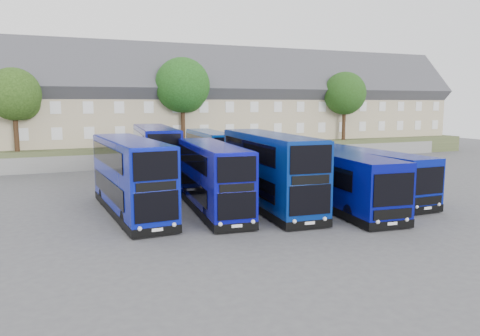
% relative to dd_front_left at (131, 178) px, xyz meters
% --- Properties ---
extents(ground, '(120.00, 120.00, 0.00)m').
position_rel_dd_front_left_xyz_m(ground, '(7.09, -4.53, -2.14)').
color(ground, '#49494E').
rests_on(ground, ground).
extents(retaining_wall, '(70.00, 0.40, 1.50)m').
position_rel_dd_front_left_xyz_m(retaining_wall, '(7.09, 19.47, -1.39)').
color(retaining_wall, slate).
rests_on(retaining_wall, ground).
extents(earth_bank, '(80.00, 20.00, 2.00)m').
position_rel_dd_front_left_xyz_m(earth_bank, '(7.09, 29.47, -1.14)').
color(earth_bank, '#444F2C').
rests_on(earth_bank, ground).
extents(terrace_row, '(66.00, 10.40, 11.20)m').
position_rel_dd_front_left_xyz_m(terrace_row, '(13.09, 25.47, 4.46)').
color(terrace_row, tan).
rests_on(terrace_row, earth_bank).
extents(dd_front_left, '(3.09, 11.07, 4.35)m').
position_rel_dd_front_left_xyz_m(dd_front_left, '(0.00, 0.00, 0.00)').
color(dd_front_left, '#0815A4').
rests_on(dd_front_left, ground).
extents(dd_front_mid, '(3.29, 10.29, 4.02)m').
position_rel_dd_front_left_xyz_m(dd_front_mid, '(4.59, -1.25, -0.16)').
color(dd_front_mid, '#080A92').
rests_on(dd_front_mid, ground).
extents(dd_front_right, '(3.59, 11.60, 4.54)m').
position_rel_dd_front_left_xyz_m(dd_front_right, '(8.23, -1.51, 0.09)').
color(dd_front_right, navy).
rests_on(dd_front_right, ground).
extents(dd_rear_left, '(3.78, 11.60, 4.53)m').
position_rel_dd_front_left_xyz_m(dd_rear_left, '(3.63, 9.88, 0.09)').
color(dd_rear_left, '#060C7B').
rests_on(dd_rear_left, ground).
extents(dd_rear_right, '(2.96, 9.96, 3.90)m').
position_rel_dd_front_left_xyz_m(dd_rear_right, '(9.05, 12.22, -0.22)').
color(dd_rear_right, navy).
rests_on(dd_rear_right, ground).
extents(coach_east_a, '(3.95, 12.81, 3.45)m').
position_rel_dd_front_left_xyz_m(coach_east_a, '(12.21, -2.63, -0.45)').
color(coach_east_a, '#060C7F').
rests_on(coach_east_a, ground).
extents(coach_east_b, '(2.71, 11.92, 3.25)m').
position_rel_dd_front_left_xyz_m(coach_east_b, '(15.74, -0.96, -0.55)').
color(coach_east_b, '#07158B').
rests_on(coach_east_b, ground).
extents(tree_west, '(4.80, 4.80, 7.65)m').
position_rel_dd_front_left_xyz_m(tree_west, '(-6.77, 20.57, 4.91)').
color(tree_west, '#382314').
rests_on(tree_west, earth_bank).
extents(tree_mid, '(5.76, 5.76, 9.18)m').
position_rel_dd_front_left_xyz_m(tree_mid, '(9.23, 21.07, 5.93)').
color(tree_mid, '#382314').
rests_on(tree_mid, earth_bank).
extents(tree_east, '(5.12, 5.12, 8.16)m').
position_rel_dd_front_left_xyz_m(tree_east, '(29.23, 20.57, 5.25)').
color(tree_east, '#382314').
rests_on(tree_east, earth_bank).
extents(tree_far, '(5.44, 5.44, 8.67)m').
position_rel_dd_front_left_xyz_m(tree_far, '(35.23, 27.57, 5.59)').
color(tree_far, '#382314').
rests_on(tree_far, earth_bank).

